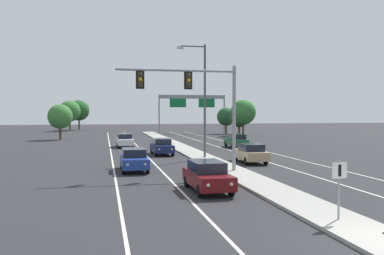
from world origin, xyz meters
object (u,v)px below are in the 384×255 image
(car_oncoming_darkred, at_px, (207,176))
(tree_far_left_a, at_px, (70,111))
(car_oncoming_white, at_px, (125,140))
(car_receding_tan, at_px, (250,153))
(car_oncoming_navy, at_px, (162,146))
(overhead_signal_mast, at_px, (197,95))
(highway_sign_gantry, at_px, (192,102))
(tree_far_right_a, at_px, (239,118))
(street_lamp_median, at_px, (202,94))
(median_sign_post, at_px, (339,181))
(tree_far_left_b, at_px, (79,110))
(tree_far_right_c, at_px, (243,112))
(tree_far_right_b, at_px, (226,117))
(car_receding_green, at_px, (236,141))
(tree_far_left_c, at_px, (60,117))
(car_oncoming_blue, at_px, (134,159))

(car_oncoming_darkred, distance_m, tree_far_left_a, 74.32)
(car_oncoming_white, xyz_separation_m, car_receding_tan, (9.36, -17.53, 0.00))
(car_oncoming_darkred, xyz_separation_m, car_oncoming_navy, (0.17, 19.15, 0.00))
(overhead_signal_mast, xyz_separation_m, car_oncoming_navy, (-0.67, 12.95, -4.53))
(highway_sign_gantry, xyz_separation_m, tree_far_right_a, (6.27, -10.07, -3.02))
(overhead_signal_mast, relative_size, street_lamp_median, 0.82)
(median_sign_post, distance_m, tree_far_left_b, 87.75)
(tree_far_left_b, height_order, tree_far_left_a, tree_far_left_b)
(overhead_signal_mast, relative_size, tree_far_right_c, 1.30)
(median_sign_post, relative_size, highway_sign_gantry, 0.17)
(street_lamp_median, height_order, car_oncoming_navy, street_lamp_median)
(median_sign_post, bearing_deg, tree_far_right_c, 74.80)
(street_lamp_median, relative_size, car_receding_tan, 2.22)
(street_lamp_median, height_order, tree_far_right_b, street_lamp_median)
(street_lamp_median, xyz_separation_m, car_receding_green, (6.57, 10.55, -4.97))
(car_oncoming_navy, distance_m, car_receding_green, 11.46)
(car_oncoming_darkred, height_order, tree_far_right_c, tree_far_right_c)
(car_oncoming_white, xyz_separation_m, tree_far_right_b, (20.11, 25.71, 2.43))
(tree_far_left_c, bearing_deg, car_receding_green, -40.75)
(car_oncoming_navy, relative_size, highway_sign_gantry, 0.34)
(car_oncoming_darkred, xyz_separation_m, tree_far_left_c, (-11.77, 43.96, 2.65))
(tree_far_right_b, bearing_deg, tree_far_left_b, 138.57)
(tree_far_left_c, bearing_deg, tree_far_right_b, 19.91)
(tree_far_right_a, bearing_deg, median_sign_post, -104.57)
(street_lamp_median, distance_m, tree_far_left_c, 32.84)
(overhead_signal_mast, xyz_separation_m, car_oncoming_white, (-3.79, 22.53, -4.53))
(car_oncoming_blue, xyz_separation_m, tree_far_left_c, (-8.50, 35.48, 2.65))
(overhead_signal_mast, xyz_separation_m, highway_sign_gantry, (10.69, 52.44, 0.82))
(car_receding_green, bearing_deg, car_oncoming_navy, -147.05)
(car_oncoming_white, distance_m, car_receding_green, 13.17)
(tree_far_right_a, bearing_deg, tree_far_left_b, 133.15)
(car_receding_green, bearing_deg, highway_sign_gantry, 87.00)
(car_oncoming_darkred, xyz_separation_m, car_oncoming_white, (-2.94, 28.72, 0.00))
(tree_far_left_c, bearing_deg, car_oncoming_darkred, -75.01)
(car_oncoming_blue, distance_m, tree_far_left_c, 36.58)
(car_oncoming_navy, relative_size, tree_far_right_c, 0.71)
(car_receding_tan, height_order, tree_far_right_b, tree_far_right_b)
(overhead_signal_mast, bearing_deg, street_lamp_median, 74.58)
(car_oncoming_white, height_order, tree_far_left_a, tree_far_left_a)
(car_receding_green, height_order, tree_far_left_b, tree_far_left_b)
(car_oncoming_darkred, height_order, car_oncoming_navy, same)
(overhead_signal_mast, relative_size, tree_far_left_c, 1.53)
(tree_far_left_c, bearing_deg, car_oncoming_navy, -64.30)
(overhead_signal_mast, distance_m, car_oncoming_white, 23.29)
(car_oncoming_navy, height_order, car_oncoming_white, same)
(tree_far_right_a, relative_size, tree_far_right_b, 0.97)
(highway_sign_gantry, height_order, tree_far_left_c, highway_sign_gantry)
(median_sign_post, height_order, car_oncoming_white, median_sign_post)
(car_receding_tan, xyz_separation_m, tree_far_left_c, (-18.18, 32.76, 2.65))
(median_sign_post, relative_size, car_receding_tan, 0.49)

